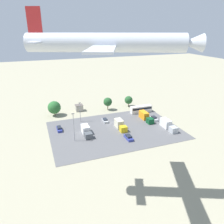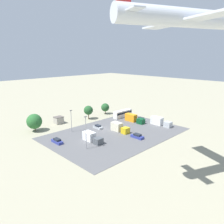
{
  "view_description": "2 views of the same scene",
  "coord_description": "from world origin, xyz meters",
  "px_view_note": "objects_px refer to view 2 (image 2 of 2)",
  "views": [
    {
      "loc": [
        27.24,
        77.45,
        36.71
      ],
      "look_at": [
        7.08,
        22.96,
        14.13
      ],
      "focal_mm": 35.0,
      "sensor_mm": 36.0,
      "label": 1
    },
    {
      "loc": [
        53.72,
        59.61,
        27.49
      ],
      "look_at": [
        -0.9,
        4.26,
        7.38
      ],
      "focal_mm": 35.0,
      "sensor_mm": 36.0,
      "label": 2
    }
  ],
  "objects_px": {
    "parked_car_2": "(98,127)",
    "airplane": "(192,18)",
    "shed_building": "(59,120)",
    "parked_truck_0": "(160,122)",
    "bus": "(123,113)",
    "parked_truck_1": "(92,137)",
    "parked_truck_3": "(134,119)",
    "parked_car_3": "(57,141)",
    "parked_car_1": "(137,136)",
    "parked_car_0": "(141,119)",
    "parked_truck_2": "(119,128)"
  },
  "relations": [
    {
      "from": "parked_car_2",
      "to": "parked_car_3",
      "type": "relative_size",
      "value": 0.86
    },
    {
      "from": "parked_truck_1",
      "to": "parked_truck_3",
      "type": "xyz_separation_m",
      "value": [
        -26.8,
        -4.48,
        0.08
      ]
    },
    {
      "from": "parked_car_1",
      "to": "parked_truck_0",
      "type": "height_order",
      "value": "parked_truck_0"
    },
    {
      "from": "parked_car_3",
      "to": "parked_truck_3",
      "type": "relative_size",
      "value": 0.51
    },
    {
      "from": "shed_building",
      "to": "parked_truck_1",
      "type": "height_order",
      "value": "parked_truck_1"
    },
    {
      "from": "parked_car_1",
      "to": "parked_car_2",
      "type": "height_order",
      "value": "parked_car_1"
    },
    {
      "from": "parked_truck_0",
      "to": "airplane",
      "type": "relative_size",
      "value": 0.3
    },
    {
      "from": "parked_car_3",
      "to": "parked_truck_3",
      "type": "xyz_separation_m",
      "value": [
        -35.67,
        2.3,
        0.8
      ]
    },
    {
      "from": "parked_truck_0",
      "to": "parked_truck_2",
      "type": "relative_size",
      "value": 1.18
    },
    {
      "from": "parked_truck_2",
      "to": "parked_car_1",
      "type": "bearing_deg",
      "value": 86.63
    },
    {
      "from": "bus",
      "to": "parked_car_2",
      "type": "height_order",
      "value": "bus"
    },
    {
      "from": "parked_car_2",
      "to": "parked_truck_2",
      "type": "height_order",
      "value": "parked_truck_2"
    },
    {
      "from": "shed_building",
      "to": "parked_truck_2",
      "type": "distance_m",
      "value": 26.77
    },
    {
      "from": "shed_building",
      "to": "parked_truck_1",
      "type": "relative_size",
      "value": 0.45
    },
    {
      "from": "parked_truck_1",
      "to": "parked_car_2",
      "type": "bearing_deg",
      "value": -139.99
    },
    {
      "from": "parked_truck_0",
      "to": "parked_car_1",
      "type": "bearing_deg",
      "value": 8.47
    },
    {
      "from": "parked_car_1",
      "to": "parked_truck_0",
      "type": "distance_m",
      "value": 17.97
    },
    {
      "from": "parked_car_2",
      "to": "parked_truck_3",
      "type": "xyz_separation_m",
      "value": [
        -16.71,
        3.99,
        0.83
      ]
    },
    {
      "from": "parked_car_2",
      "to": "parked_truck_1",
      "type": "relative_size",
      "value": 0.52
    },
    {
      "from": "bus",
      "to": "parked_truck_0",
      "type": "relative_size",
      "value": 1.12
    },
    {
      "from": "parked_car_1",
      "to": "parked_car_2",
      "type": "relative_size",
      "value": 1.14
    },
    {
      "from": "parked_car_3",
      "to": "parked_car_1",
      "type": "bearing_deg",
      "value": -35.22
    },
    {
      "from": "parked_car_1",
      "to": "parked_car_3",
      "type": "relative_size",
      "value": 0.98
    },
    {
      "from": "parked_truck_1",
      "to": "parked_truck_3",
      "type": "distance_m",
      "value": 27.17
    },
    {
      "from": "parked_car_1",
      "to": "parked_truck_2",
      "type": "height_order",
      "value": "parked_truck_2"
    },
    {
      "from": "parked_truck_0",
      "to": "parked_truck_2",
      "type": "bearing_deg",
      "value": -20.55
    },
    {
      "from": "parked_car_0",
      "to": "parked_car_2",
      "type": "distance_m",
      "value": 20.7
    },
    {
      "from": "bus",
      "to": "parked_car_1",
      "type": "height_order",
      "value": "bus"
    },
    {
      "from": "parked_truck_1",
      "to": "parked_truck_3",
      "type": "relative_size",
      "value": 0.85
    },
    {
      "from": "bus",
      "to": "parked_truck_3",
      "type": "xyz_separation_m",
      "value": [
        2.24,
        8.42,
        -0.27
      ]
    },
    {
      "from": "parked_car_3",
      "to": "parked_truck_1",
      "type": "xyz_separation_m",
      "value": [
        -8.87,
        6.78,
        0.71
      ]
    },
    {
      "from": "parked_car_0",
      "to": "parked_truck_2",
      "type": "height_order",
      "value": "parked_truck_2"
    },
    {
      "from": "shed_building",
      "to": "parked_truck_0",
      "type": "height_order",
      "value": "parked_truck_0"
    },
    {
      "from": "parked_truck_3",
      "to": "parked_car_0",
      "type": "bearing_deg",
      "value": 156.04
    },
    {
      "from": "airplane",
      "to": "parked_car_3",
      "type": "bearing_deg",
      "value": -146.55
    },
    {
      "from": "parked_car_0",
      "to": "airplane",
      "type": "relative_size",
      "value": 0.14
    },
    {
      "from": "parked_car_2",
      "to": "parked_truck_2",
      "type": "xyz_separation_m",
      "value": [
        -3.47,
        8.05,
        0.85
      ]
    },
    {
      "from": "shed_building",
      "to": "parked_car_3",
      "type": "xyz_separation_m",
      "value": [
        11.65,
        18.15,
        -0.78
      ]
    },
    {
      "from": "parked_car_1",
      "to": "parked_car_3",
      "type": "bearing_deg",
      "value": 144.78
    },
    {
      "from": "parked_car_2",
      "to": "parked_truck_0",
      "type": "xyz_separation_m",
      "value": [
        -20.69,
        14.5,
        0.86
      ]
    },
    {
      "from": "parked_truck_2",
      "to": "parked_truck_3",
      "type": "distance_m",
      "value": 13.85
    },
    {
      "from": "shed_building",
      "to": "parked_car_0",
      "type": "bearing_deg",
      "value": 141.25
    },
    {
      "from": "parked_car_0",
      "to": "parked_truck_3",
      "type": "distance_m",
      "value": 3.65
    },
    {
      "from": "shed_building",
      "to": "parked_car_0",
      "type": "xyz_separation_m",
      "value": [
        -27.28,
        21.9,
        -0.76
      ]
    },
    {
      "from": "parked_car_2",
      "to": "airplane",
      "type": "relative_size",
      "value": 0.14
    },
    {
      "from": "parked_car_2",
      "to": "airplane",
      "type": "height_order",
      "value": "airplane"
    },
    {
      "from": "shed_building",
      "to": "parked_truck_1",
      "type": "xyz_separation_m",
      "value": [
        2.78,
        24.93,
        -0.07
      ]
    },
    {
      "from": "parked_car_3",
      "to": "airplane",
      "type": "xyz_separation_m",
      "value": [
        -7.01,
        39.02,
        33.44
      ]
    },
    {
      "from": "parked_car_0",
      "to": "parked_truck_1",
      "type": "distance_m",
      "value": 30.22
    },
    {
      "from": "parked_truck_2",
      "to": "parked_truck_3",
      "type": "xyz_separation_m",
      "value": [
        -13.24,
        -4.06,
        -0.02
      ]
    }
  ]
}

